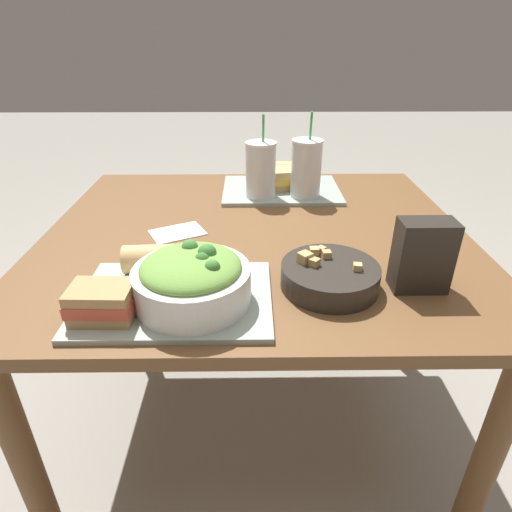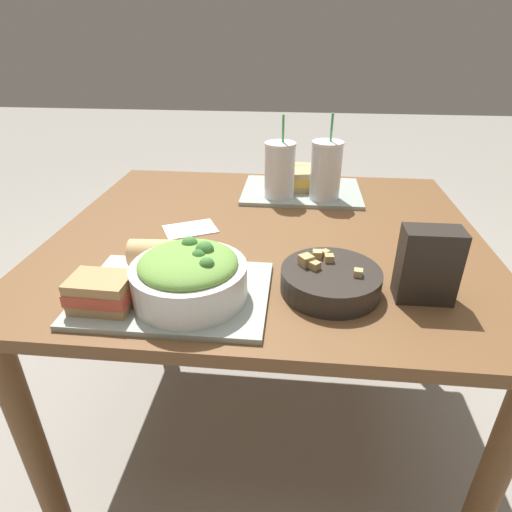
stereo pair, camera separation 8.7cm
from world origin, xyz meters
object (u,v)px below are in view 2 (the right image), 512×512
(baguette_near, at_px, (165,253))
(drink_cup_red, at_px, (326,172))
(sandwich_near, at_px, (101,292))
(salad_bowl, at_px, (189,275))
(drink_cup_dark, at_px, (280,172))
(baguette_far, at_px, (303,171))
(sandwich_far, at_px, (298,180))
(chip_bag, at_px, (428,265))
(napkin_folded, at_px, (190,229))
(soup_bowl, at_px, (330,280))

(baguette_near, xyz_separation_m, drink_cup_red, (0.37, 0.47, 0.05))
(sandwich_near, height_order, baguette_near, sandwich_near)
(salad_bowl, height_order, drink_cup_dark, drink_cup_dark)
(baguette_far, bearing_deg, sandwich_far, 177.06)
(sandwich_far, xyz_separation_m, chip_bag, (0.26, -0.60, 0.03))
(sandwich_near, bearing_deg, napkin_folded, 80.89)
(baguette_near, height_order, drink_cup_red, drink_cup_red)
(baguette_far, bearing_deg, baguette_near, 161.21)
(drink_cup_dark, height_order, chip_bag, drink_cup_dark)
(salad_bowl, relative_size, chip_bag, 1.48)
(drink_cup_red, height_order, chip_bag, drink_cup_red)
(salad_bowl, xyz_separation_m, drink_cup_red, (0.28, 0.59, 0.03))
(soup_bowl, xyz_separation_m, sandwich_near, (-0.44, -0.12, 0.02))
(drink_cup_red, bearing_deg, sandwich_far, 138.70)
(sandwich_near, height_order, baguette_far, sandwich_near)
(soup_bowl, distance_m, drink_cup_red, 0.52)
(drink_cup_red, bearing_deg, soup_bowl, -90.77)
(chip_bag, bearing_deg, sandwich_far, 113.16)
(salad_bowl, xyz_separation_m, chip_bag, (0.46, 0.06, 0.01))
(soup_bowl, height_order, baguette_far, same)
(sandwich_near, relative_size, drink_cup_red, 0.47)
(soup_bowl, relative_size, drink_cup_red, 0.80)
(baguette_far, bearing_deg, drink_cup_dark, 163.40)
(salad_bowl, distance_m, drink_cup_red, 0.65)
(salad_bowl, distance_m, drink_cup_dark, 0.60)
(salad_bowl, relative_size, baguette_far, 1.53)
(baguette_near, bearing_deg, sandwich_near, 152.84)
(baguette_near, distance_m, sandwich_far, 0.61)
(sandwich_near, distance_m, drink_cup_dark, 0.71)
(salad_bowl, height_order, baguette_near, salad_bowl)
(baguette_near, relative_size, drink_cup_dark, 0.62)
(salad_bowl, height_order, drink_cup_red, drink_cup_red)
(sandwich_near, bearing_deg, soup_bowl, 16.91)
(baguette_near, xyz_separation_m, sandwich_far, (0.29, 0.54, 0.00))
(baguette_near, xyz_separation_m, baguette_far, (0.30, 0.64, 0.00))
(drink_cup_dark, bearing_deg, baguette_far, 66.99)
(salad_bowl, xyz_separation_m, soup_bowl, (0.28, 0.07, -0.03))
(sandwich_near, height_order, sandwich_far, same)
(baguette_near, relative_size, sandwich_far, 1.14)
(sandwich_near, relative_size, baguette_near, 0.77)
(baguette_far, xyz_separation_m, napkin_folded, (-0.30, -0.42, -0.04))
(baguette_far, distance_m, napkin_folded, 0.52)
(sandwich_near, distance_m, baguette_near, 0.18)
(napkin_folded, bearing_deg, drink_cup_dark, 47.56)
(drink_cup_red, distance_m, napkin_folded, 0.45)
(sandwich_far, distance_m, baguette_far, 0.10)
(sandwich_far, height_order, napkin_folded, sandwich_far)
(soup_bowl, distance_m, drink_cup_dark, 0.54)
(soup_bowl, bearing_deg, sandwich_near, -164.94)
(sandwich_far, bearing_deg, baguette_near, -127.62)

